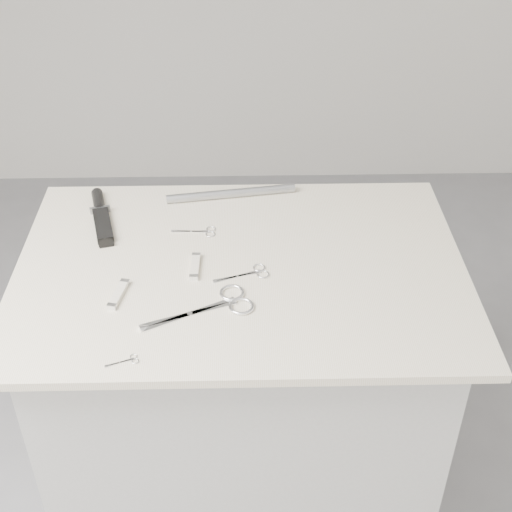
{
  "coord_description": "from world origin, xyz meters",
  "views": [
    {
      "loc": [
        0.01,
        -1.27,
        1.87
      ],
      "look_at": [
        0.04,
        0.03,
        0.92
      ],
      "focal_mm": 50.0,
      "sensor_mm": 36.0,
      "label": 1
    }
  ],
  "objects_px": {
    "large_shears": "(220,305)",
    "sheathed_knife": "(101,214)",
    "embroidery_scissors_a": "(251,273)",
    "tiny_scissors": "(127,361)",
    "plinth": "(243,408)",
    "metal_rail": "(231,193)",
    "embroidery_scissors_b": "(201,232)",
    "pocket_knife_b": "(195,266)",
    "pocket_knife_a": "(118,294)"
  },
  "relations": [
    {
      "from": "pocket_knife_b",
      "to": "metal_rail",
      "type": "height_order",
      "value": "metal_rail"
    },
    {
      "from": "embroidery_scissors_a",
      "to": "sheathed_knife",
      "type": "relative_size",
      "value": 0.55
    },
    {
      "from": "plinth",
      "to": "tiny_scissors",
      "type": "xyz_separation_m",
      "value": [
        -0.22,
        -0.3,
        0.47
      ]
    },
    {
      "from": "embroidery_scissors_a",
      "to": "tiny_scissors",
      "type": "relative_size",
      "value": 1.93
    },
    {
      "from": "embroidery_scissors_a",
      "to": "pocket_knife_b",
      "type": "relative_size",
      "value": 1.37
    },
    {
      "from": "pocket_knife_a",
      "to": "tiny_scissors",
      "type": "bearing_deg",
      "value": -156.19
    },
    {
      "from": "large_shears",
      "to": "embroidery_scissors_b",
      "type": "xyz_separation_m",
      "value": [
        -0.05,
        0.27,
        -0.0
      ]
    },
    {
      "from": "pocket_knife_b",
      "to": "embroidery_scissors_a",
      "type": "bearing_deg",
      "value": -99.09
    },
    {
      "from": "pocket_knife_a",
      "to": "sheathed_knife",
      "type": "bearing_deg",
      "value": 27.27
    },
    {
      "from": "plinth",
      "to": "pocket_knife_a",
      "type": "bearing_deg",
      "value": -158.17
    },
    {
      "from": "pocket_knife_a",
      "to": "embroidery_scissors_b",
      "type": "bearing_deg",
      "value": -22.94
    },
    {
      "from": "embroidery_scissors_a",
      "to": "pocket_knife_b",
      "type": "bearing_deg",
      "value": 150.97
    },
    {
      "from": "large_shears",
      "to": "sheathed_knife",
      "type": "relative_size",
      "value": 1.03
    },
    {
      "from": "embroidery_scissors_b",
      "to": "metal_rail",
      "type": "xyz_separation_m",
      "value": [
        0.07,
        0.16,
        0.01
      ]
    },
    {
      "from": "tiny_scissors",
      "to": "pocket_knife_b",
      "type": "bearing_deg",
      "value": 47.42
    },
    {
      "from": "tiny_scissors",
      "to": "embroidery_scissors_a",
      "type": "bearing_deg",
      "value": 27.29
    },
    {
      "from": "plinth",
      "to": "embroidery_scissors_a",
      "type": "xyz_separation_m",
      "value": [
        0.02,
        -0.03,
        0.47
      ]
    },
    {
      "from": "sheathed_knife",
      "to": "pocket_knife_a",
      "type": "bearing_deg",
      "value": -178.99
    },
    {
      "from": "embroidery_scissors_b",
      "to": "tiny_scissors",
      "type": "height_order",
      "value": "same"
    },
    {
      "from": "sheathed_knife",
      "to": "pocket_knife_b",
      "type": "bearing_deg",
      "value": -146.01
    },
    {
      "from": "tiny_scissors",
      "to": "metal_rail",
      "type": "distance_m",
      "value": 0.62
    },
    {
      "from": "embroidery_scissors_a",
      "to": "plinth",
      "type": "bearing_deg",
      "value": 106.31
    },
    {
      "from": "sheathed_knife",
      "to": "plinth",
      "type": "bearing_deg",
      "value": -135.26
    },
    {
      "from": "plinth",
      "to": "embroidery_scissors_a",
      "type": "height_order",
      "value": "embroidery_scissors_a"
    },
    {
      "from": "sheathed_knife",
      "to": "embroidery_scissors_a",
      "type": "bearing_deg",
      "value": -137.41
    },
    {
      "from": "tiny_scissors",
      "to": "embroidery_scissors_b",
      "type": "bearing_deg",
      "value": 53.27
    },
    {
      "from": "plinth",
      "to": "metal_rail",
      "type": "xyz_separation_m",
      "value": [
        -0.02,
        0.29,
        0.48
      ]
    },
    {
      "from": "embroidery_scissors_a",
      "to": "sheathed_knife",
      "type": "distance_m",
      "value": 0.43
    },
    {
      "from": "embroidery_scissors_b",
      "to": "sheathed_knife",
      "type": "height_order",
      "value": "sheathed_knife"
    },
    {
      "from": "tiny_scissors",
      "to": "pocket_knife_b",
      "type": "height_order",
      "value": "pocket_knife_b"
    },
    {
      "from": "plinth",
      "to": "pocket_knife_b",
      "type": "xyz_separation_m",
      "value": [
        -0.1,
        -0.01,
        0.48
      ]
    },
    {
      "from": "embroidery_scissors_a",
      "to": "tiny_scissors",
      "type": "height_order",
      "value": "same"
    },
    {
      "from": "large_shears",
      "to": "metal_rail",
      "type": "relative_size",
      "value": 0.7
    },
    {
      "from": "large_shears",
      "to": "embroidery_scissors_b",
      "type": "height_order",
      "value": "large_shears"
    },
    {
      "from": "pocket_knife_a",
      "to": "metal_rail",
      "type": "xyz_separation_m",
      "value": [
        0.23,
        0.39,
        0.01
      ]
    },
    {
      "from": "plinth",
      "to": "sheathed_knife",
      "type": "relative_size",
      "value": 3.99
    },
    {
      "from": "plinth",
      "to": "pocket_knife_b",
      "type": "relative_size",
      "value": 9.97
    },
    {
      "from": "large_shears",
      "to": "pocket_knife_b",
      "type": "height_order",
      "value": "pocket_knife_b"
    },
    {
      "from": "embroidery_scissors_b",
      "to": "tiny_scissors",
      "type": "xyz_separation_m",
      "value": [
        -0.12,
        -0.43,
        -0.0
      ]
    },
    {
      "from": "pocket_knife_a",
      "to": "pocket_knife_b",
      "type": "xyz_separation_m",
      "value": [
        0.16,
        0.09,
        0.0
      ]
    },
    {
      "from": "large_shears",
      "to": "tiny_scissors",
      "type": "bearing_deg",
      "value": -161.62
    },
    {
      "from": "sheathed_knife",
      "to": "metal_rail",
      "type": "distance_m",
      "value": 0.33
    },
    {
      "from": "large_shears",
      "to": "embroidery_scissors_a",
      "type": "xyz_separation_m",
      "value": [
        0.07,
        0.11,
        -0.0
      ]
    },
    {
      "from": "embroidery_scissors_a",
      "to": "metal_rail",
      "type": "height_order",
      "value": "metal_rail"
    },
    {
      "from": "embroidery_scissors_a",
      "to": "pocket_knife_a",
      "type": "bearing_deg",
      "value": 175.64
    },
    {
      "from": "embroidery_scissors_a",
      "to": "tiny_scissors",
      "type": "distance_m",
      "value": 0.36
    },
    {
      "from": "plinth",
      "to": "embroidery_scissors_b",
      "type": "height_order",
      "value": "embroidery_scissors_b"
    },
    {
      "from": "plinth",
      "to": "large_shears",
      "type": "height_order",
      "value": "large_shears"
    },
    {
      "from": "metal_rail",
      "to": "embroidery_scissors_a",
      "type": "bearing_deg",
      "value": -82.1
    },
    {
      "from": "pocket_knife_a",
      "to": "metal_rail",
      "type": "bearing_deg",
      "value": -18.83
    }
  ]
}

